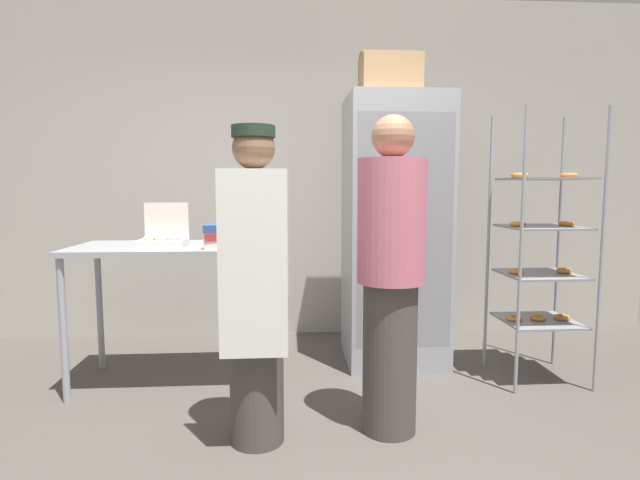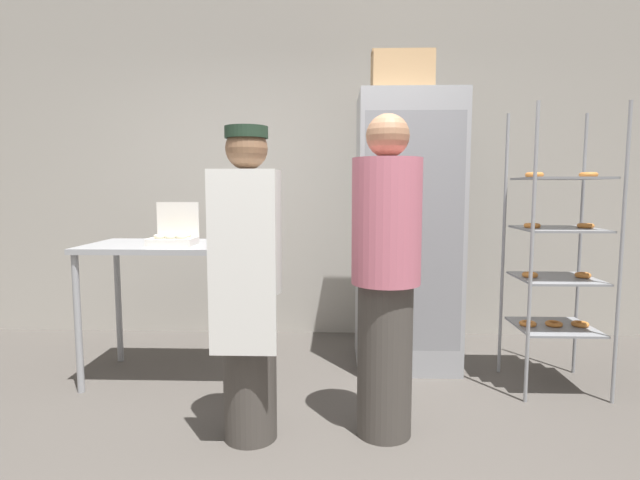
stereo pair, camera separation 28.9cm
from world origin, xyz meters
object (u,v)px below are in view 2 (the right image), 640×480
at_px(person_baker, 248,281).
at_px(person_customer, 386,275).
at_px(cardboard_storage_box, 402,73).
at_px(donut_box, 173,238).
at_px(refrigerator, 407,232).
at_px(binder_stack, 236,235).
at_px(baking_rack, 557,254).
at_px(blender_pitcher, 237,223).

distance_m(person_baker, person_customer, 0.71).
distance_m(cardboard_storage_box, person_customer, 1.66).
relative_size(donut_box, person_baker, 0.18).
height_order(refrigerator, cardboard_storage_box, cardboard_storage_box).
relative_size(binder_stack, person_baker, 0.19).
relative_size(baking_rack, person_baker, 1.12).
relative_size(donut_box, blender_pitcher, 1.00).
height_order(refrigerator, baking_rack, refrigerator).
bearing_deg(person_baker, donut_box, 129.76).
bearing_deg(person_customer, cardboard_storage_box, 79.42).
distance_m(blender_pitcher, person_baker, 1.05).
bearing_deg(baking_rack, cardboard_storage_box, 158.12).
height_order(donut_box, blender_pitcher, blender_pitcher).
bearing_deg(cardboard_storage_box, person_customer, -100.58).
bearing_deg(person_customer, baking_rack, 30.03).
xyz_separation_m(baking_rack, person_customer, (-1.17, -0.67, -0.03)).
xyz_separation_m(baking_rack, blender_pitcher, (-2.13, 0.25, 0.17)).
relative_size(refrigerator, cardboard_storage_box, 4.61).
bearing_deg(person_baker, cardboard_storage_box, 51.51).
bearing_deg(cardboard_storage_box, person_baker, -128.49).
bearing_deg(blender_pitcher, donut_box, -148.33).
height_order(refrigerator, person_customer, refrigerator).
bearing_deg(refrigerator, binder_stack, -157.16).
relative_size(baking_rack, cardboard_storage_box, 4.23).
xyz_separation_m(donut_box, binder_stack, (0.43, -0.07, 0.03)).
distance_m(cardboard_storage_box, person_baker, 1.93).
height_order(blender_pitcher, binder_stack, blender_pitcher).
bearing_deg(baking_rack, person_baker, -158.28).
xyz_separation_m(blender_pitcher, person_baker, (0.26, -0.99, -0.22)).
relative_size(baking_rack, donut_box, 6.20).
distance_m(baking_rack, cardboard_storage_box, 1.61).
bearing_deg(baking_rack, blender_pitcher, 173.41).
xyz_separation_m(donut_box, person_customer, (1.33, -0.69, -0.12)).
height_order(donut_box, person_customer, person_customer).
height_order(baking_rack, person_baker, baking_rack).
relative_size(refrigerator, binder_stack, 6.58).
relative_size(refrigerator, person_customer, 1.17).
bearing_deg(binder_stack, donut_box, 170.75).
bearing_deg(cardboard_storage_box, blender_pitcher, -172.93).
bearing_deg(baking_rack, binder_stack, -178.43).
relative_size(refrigerator, person_baker, 1.22).
bearing_deg(donut_box, person_baker, -50.24).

